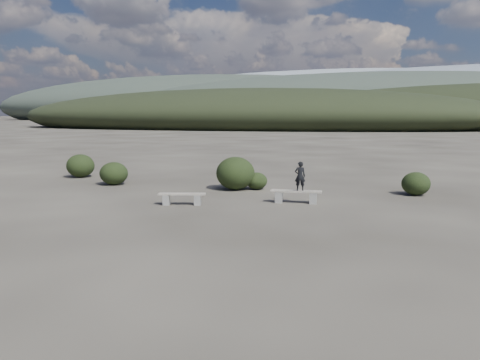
% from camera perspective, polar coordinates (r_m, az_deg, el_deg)
% --- Properties ---
extents(ground, '(1200.00, 1200.00, 0.00)m').
position_cam_1_polar(ground, '(11.44, -8.89, -7.66)').
color(ground, '#2F2B24').
rests_on(ground, ground).
extents(bench_left, '(1.63, 0.77, 0.40)m').
position_cam_1_polar(bench_left, '(16.08, -7.09, -2.18)').
color(bench_left, gray).
rests_on(bench_left, ground).
extents(bench_right, '(1.81, 0.56, 0.44)m').
position_cam_1_polar(bench_right, '(16.41, 6.84, -1.88)').
color(bench_right, gray).
rests_on(bench_right, ground).
extents(seated_person, '(0.43, 0.34, 1.02)m').
position_cam_1_polar(seated_person, '(16.30, 7.33, 0.48)').
color(seated_person, black).
rests_on(seated_person, bench_right).
extents(shrub_a, '(1.22, 1.22, 1.00)m').
position_cam_1_polar(shrub_a, '(21.24, -15.13, 0.78)').
color(shrub_a, black).
rests_on(shrub_a, ground).
extents(shrub_b, '(1.58, 1.58, 1.35)m').
position_cam_1_polar(shrub_b, '(19.14, -0.57, 0.83)').
color(shrub_b, black).
rests_on(shrub_b, ground).
extents(shrub_c, '(0.88, 0.88, 0.71)m').
position_cam_1_polar(shrub_c, '(19.25, 2.04, -0.11)').
color(shrub_c, black).
rests_on(shrub_c, ground).
extents(shrub_e, '(1.07, 1.07, 0.89)m').
position_cam_1_polar(shrub_e, '(19.09, 20.65, -0.42)').
color(shrub_e, black).
rests_on(shrub_e, ground).
extents(shrub_f, '(1.34, 1.34, 1.13)m').
position_cam_1_polar(shrub_f, '(24.27, -18.87, 1.66)').
color(shrub_f, black).
rests_on(shrub_f, ground).
extents(mountain_ridges, '(500.00, 400.00, 56.00)m').
position_cam_1_polar(mountain_ridges, '(349.27, 14.97, 9.01)').
color(mountain_ridges, black).
rests_on(mountain_ridges, ground).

